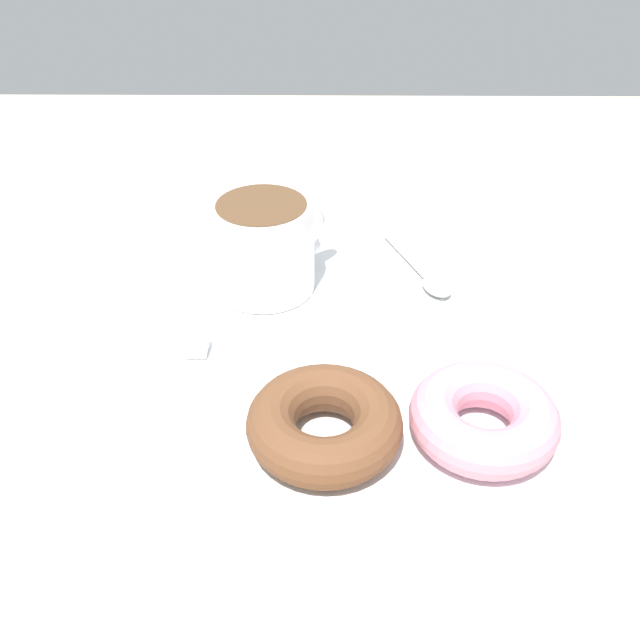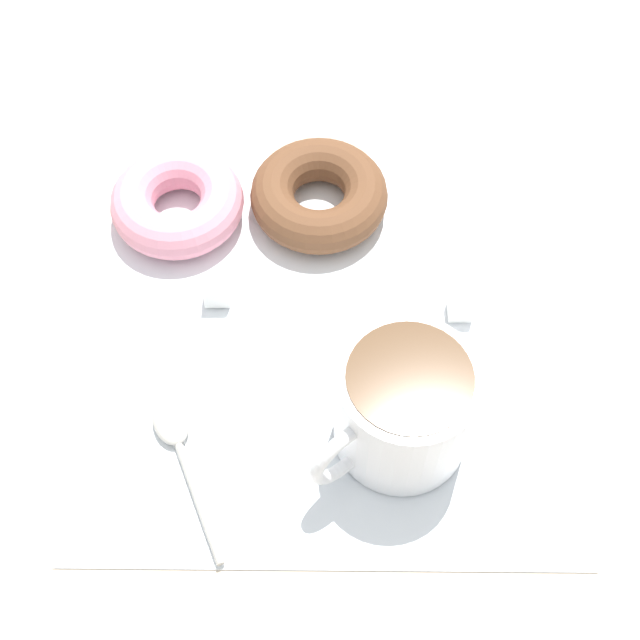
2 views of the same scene
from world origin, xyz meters
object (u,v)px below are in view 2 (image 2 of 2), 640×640
spoon (171,443)px  coffee_cup (396,408)px  sugar_cube_extra (455,306)px  donut_near_cup (172,202)px  donut_far (308,195)px  sugar_cube (211,291)px

spoon → coffee_cup: bearing=92.7°
coffee_cup → sugar_cube_extra: 11.87cm
donut_near_cup → donut_far: (-0.70, 10.85, 0.03)cm
coffee_cup → donut_near_cup: 25.77cm
coffee_cup → sugar_cube_extra: (-10.11, 5.14, -3.52)cm
sugar_cube → sugar_cube_extra: bearing=85.7°
spoon → sugar_cube: (-12.19, 2.03, 0.55)cm
donut_far → sugar_cube: bearing=-40.2°
spoon → sugar_cube_extra: 23.07cm
coffee_cup → sugar_cube: 17.82cm
coffee_cup → sugar_cube_extra: size_ratio=6.18×
donut_far → sugar_cube: size_ratio=5.80×
coffee_cup → spoon: bearing=-87.3°
donut_far → spoon: 22.86cm
coffee_cup → spoon: coffee_cup is taller
spoon → donut_far: bearing=155.9°
coffee_cup → donut_near_cup: size_ratio=1.04×
coffee_cup → donut_far: bearing=-163.7°
donut_near_cup → sugar_cube_extra: donut_near_cup is taller
coffee_cup → donut_near_cup: (-19.41, -16.73, -2.68)cm
coffee_cup → spoon: size_ratio=0.91×
donut_near_cup → spoon: size_ratio=0.88×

